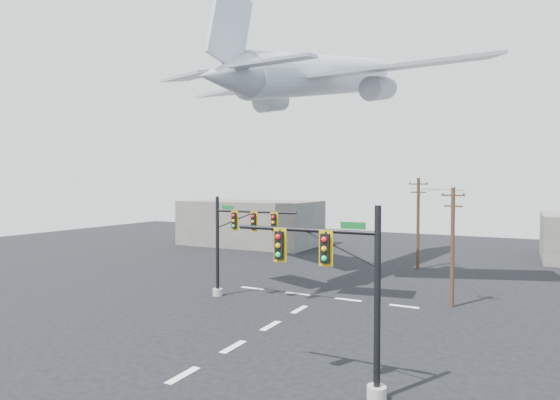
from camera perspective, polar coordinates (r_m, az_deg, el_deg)
The scene contains 9 objects.
ground at distance 25.18m, azimuth -5.72°, elevation -17.39°, with size 120.00×120.00×0.00m, color black.
lane_markings at distance 29.56m, azimuth 0.12°, elevation -14.40°, with size 14.00×21.20×0.01m.
signal_mast_near at distance 19.01m, azimuth 7.83°, elevation -11.25°, with size 6.57×0.83×7.53m.
signal_mast_far at distance 34.18m, azimuth -5.46°, elevation -5.02°, with size 6.86×0.82×7.42m.
utility_pole_a at distance 33.71m, azimuth 20.29°, elevation -5.13°, with size 1.58×0.58×8.11m.
utility_pole_b at distance 47.78m, azimuth 16.48°, elevation -2.51°, with size 1.79×0.50×8.92m.
power_lines at distance 40.53m, azimuth 18.10°, elevation 1.25°, with size 6.46×13.58×0.03m.
airliner at distance 43.69m, azimuth 5.10°, elevation 14.79°, with size 30.47×32.19×9.32m.
building_left at distance 64.26m, azimuth -3.59°, elevation -2.78°, with size 18.00×10.00×6.00m, color slate.
Camera 1 is at (13.01, -19.87, 8.36)m, focal length 30.00 mm.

